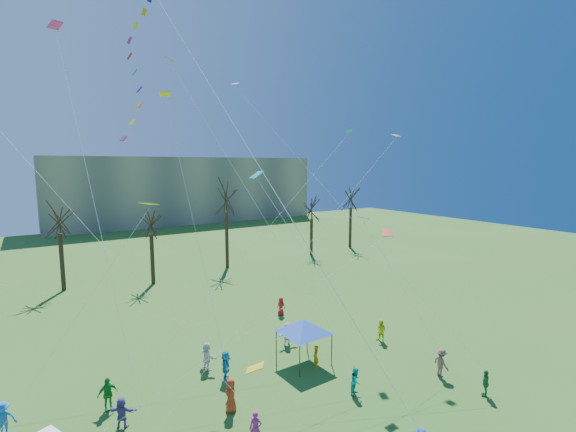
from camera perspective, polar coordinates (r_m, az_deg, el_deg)
distant_building at (r=97.75m, az=-14.25°, el=3.67°), size 60.00×14.00×15.00m
bare_tree_row at (r=49.49m, az=-16.58°, el=-0.25°), size 68.64×8.40×11.48m
big_box_kite at (r=16.67m, az=-19.67°, el=20.72°), size 4.64×6.19×22.99m
canopy_tent_blue at (r=27.91m, az=2.26°, el=-15.34°), size 4.11×4.11×3.08m
festival_crowd at (r=24.29m, az=-6.88°, el=-23.72°), size 24.96×19.77×1.86m
small_kites_aloft at (r=23.20m, az=-10.62°, el=4.24°), size 32.63×20.02×31.89m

